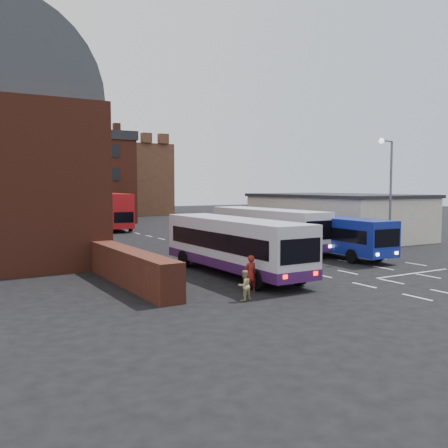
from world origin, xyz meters
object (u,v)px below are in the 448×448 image
bus_white_inbound (267,226)px  bus_red_double (113,210)px  pedestrian_beige (244,285)px  street_lamp (389,187)px  pedestrian_red (250,274)px  bus_white_outbound (234,242)px  bus_blue (333,233)px

bus_white_inbound → bus_red_double: bearing=-80.8°
bus_red_double → pedestrian_beige: bus_red_double is taller
street_lamp → pedestrian_red: bearing=-163.1°
bus_red_double → pedestrian_red: bearing=87.3°
bus_white_inbound → pedestrian_beige: bus_white_inbound is taller
pedestrian_red → bus_red_double: bearing=-93.5°
bus_white_outbound → street_lamp: size_ratio=1.43×
bus_white_inbound → pedestrian_red: bus_white_inbound is taller
bus_white_outbound → bus_white_inbound: size_ratio=0.98×
bus_blue → pedestrian_red: size_ratio=5.84×
bus_red_double → pedestrian_beige: (-6.40, -37.58, -1.53)m
bus_white_inbound → bus_blue: bearing=115.6°
pedestrian_beige → pedestrian_red: bearing=-141.8°
bus_white_inbound → bus_red_double: 24.72m
bus_white_outbound → bus_white_inbound: (7.75, 7.60, 0.03)m
bus_red_double → bus_white_outbound: bearing=89.4°
bus_white_inbound → street_lamp: size_ratio=1.45×
bus_white_inbound → pedestrian_beige: (-10.72, -13.25, -1.23)m
bus_blue → bus_red_double: (-6.71, 29.14, 0.55)m
bus_blue → pedestrian_red: bearing=34.5°
pedestrian_beige → bus_white_outbound: bearing=-126.5°
pedestrian_beige → bus_red_double: bearing=-108.3°
bus_blue → bus_red_double: bus_red_double is taller
bus_white_inbound → pedestrian_red: 15.42m
bus_white_outbound → pedestrian_red: bearing=-112.5°
bus_red_double → street_lamp: 33.39m
pedestrian_red → pedestrian_beige: bearing=51.7°
bus_white_inbound → pedestrian_red: size_ratio=6.66×
bus_white_outbound → pedestrian_beige: bearing=-117.8°
pedestrian_red → pedestrian_beige: size_ratio=1.31×
bus_red_double → street_lamp: street_lamp is taller
bus_white_outbound → bus_red_double: 32.12m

